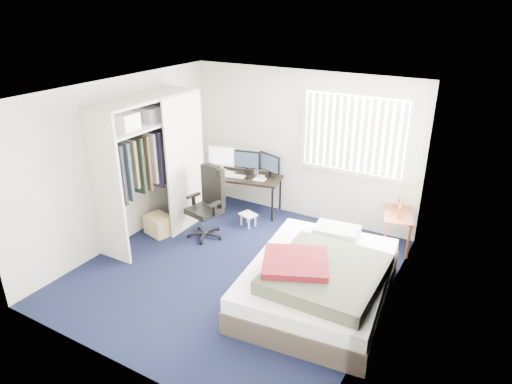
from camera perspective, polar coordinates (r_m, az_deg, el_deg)
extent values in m
plane|color=black|center=(6.51, -2.61, -9.75)|extent=(4.20, 4.20, 0.00)
plane|color=silver|center=(7.66, 5.68, 5.74)|extent=(4.00, 0.00, 4.00)
plane|color=silver|center=(4.50, -17.50, -8.67)|extent=(4.00, 0.00, 4.00)
plane|color=silver|center=(7.14, -16.52, 3.53)|extent=(0.00, 4.20, 4.20)
plane|color=silver|center=(5.22, 16.07, -3.87)|extent=(0.00, 4.20, 4.20)
plane|color=white|center=(5.56, -3.09, 12.37)|extent=(4.20, 4.20, 0.00)
cube|color=white|center=(7.24, 12.25, 7.16)|extent=(1.60, 0.02, 1.20)
cube|color=beige|center=(7.07, 12.61, 12.01)|extent=(1.72, 0.06, 0.06)
cube|color=beige|center=(7.41, 11.77, 2.43)|extent=(1.72, 0.06, 0.06)
cube|color=white|center=(7.19, 12.10, 7.05)|extent=(1.60, 0.04, 1.16)
cube|color=beige|center=(6.61, -18.21, 0.31)|extent=(0.60, 0.04, 2.20)
cube|color=beige|center=(7.83, -8.61, 4.81)|extent=(0.60, 0.04, 2.20)
cube|color=beige|center=(6.89, -13.85, 11.35)|extent=(0.60, 1.80, 0.04)
cube|color=beige|center=(6.97, -13.55, 8.30)|extent=(0.56, 1.74, 0.03)
cylinder|color=silver|center=(7.00, -13.46, 7.35)|extent=(0.03, 1.72, 0.03)
cube|color=#26262B|center=(7.07, -13.66, 3.64)|extent=(0.38, 1.10, 0.90)
cube|color=beige|center=(7.30, -8.80, 3.43)|extent=(0.03, 0.90, 2.20)
cube|color=white|center=(6.63, -16.30, 8.46)|extent=(0.38, 0.30, 0.24)
cube|color=gray|center=(6.98, -13.37, 9.39)|extent=(0.34, 0.28, 0.22)
cube|color=black|center=(7.96, -1.67, 1.95)|extent=(1.46, 0.89, 0.04)
cylinder|color=black|center=(8.09, -6.38, -0.40)|extent=(0.04, 0.04, 0.63)
cylinder|color=black|center=(8.52, -4.98, 0.92)|extent=(0.04, 0.04, 0.63)
cylinder|color=black|center=(7.70, 2.05, -1.56)|extent=(0.04, 0.04, 0.63)
cylinder|color=black|center=(8.15, 3.06, -0.11)|extent=(0.04, 0.04, 0.63)
cube|color=white|center=(8.10, -4.33, 4.53)|extent=(0.50, 0.13, 0.36)
cube|color=white|center=(8.10, -4.33, 4.53)|extent=(0.44, 0.10, 0.31)
cube|color=black|center=(7.95, -1.12, 4.06)|extent=(0.48, 0.13, 0.32)
cube|color=#1E2838|center=(7.95, -1.12, 4.06)|extent=(0.42, 0.09, 0.27)
cube|color=black|center=(7.79, 1.75, 3.65)|extent=(0.48, 0.13, 0.32)
cube|color=#1E2838|center=(7.79, 1.75, 3.65)|extent=(0.42, 0.09, 0.27)
cube|color=white|center=(7.92, -2.82, 2.03)|extent=(0.42, 0.22, 0.02)
cube|color=black|center=(7.83, -0.96, 1.83)|extent=(0.08, 0.11, 0.02)
cylinder|color=silver|center=(7.81, 0.08, 2.29)|extent=(0.08, 0.08, 0.16)
cube|color=white|center=(7.96, -1.67, 2.09)|extent=(0.35, 0.34, 0.00)
cube|color=black|center=(7.38, -6.35, -5.12)|extent=(0.64, 0.64, 0.11)
cylinder|color=silver|center=(7.29, -6.41, -3.81)|extent=(0.05, 0.05, 0.36)
cube|color=black|center=(7.20, -6.49, -2.34)|extent=(0.53, 0.53, 0.09)
cube|color=black|center=(7.18, -5.39, 0.79)|extent=(0.46, 0.18, 0.63)
cube|color=black|center=(7.08, -5.47, 2.82)|extent=(0.29, 0.16, 0.14)
cube|color=black|center=(7.29, -7.85, -0.44)|extent=(0.11, 0.26, 0.04)
cube|color=black|center=(6.95, -5.20, -1.52)|extent=(0.11, 0.26, 0.04)
cube|color=white|center=(7.59, -0.98, -2.84)|extent=(0.32, 0.29, 0.03)
cylinder|color=white|center=(7.67, -1.85, -3.46)|extent=(0.03, 0.03, 0.19)
cylinder|color=white|center=(7.75, -1.05, -3.15)|extent=(0.03, 0.03, 0.19)
cylinder|color=white|center=(7.53, -0.90, -3.96)|extent=(0.03, 0.03, 0.19)
cylinder|color=white|center=(7.62, -0.09, -3.64)|extent=(0.03, 0.03, 0.19)
cube|color=brown|center=(7.20, 17.36, -2.48)|extent=(0.61, 0.90, 0.04)
cube|color=brown|center=(6.99, 15.77, -5.72)|extent=(0.05, 0.05, 0.53)
cube|color=brown|center=(7.65, 15.83, -3.09)|extent=(0.05, 0.05, 0.53)
cube|color=brown|center=(7.01, 18.48, -5.99)|extent=(0.05, 0.05, 0.53)
cube|color=brown|center=(7.67, 18.29, -3.33)|extent=(0.05, 0.05, 0.53)
cube|color=brown|center=(6.99, 17.49, -2.31)|extent=(0.06, 0.14, 0.18)
cube|color=brown|center=(7.27, 17.44, -1.29)|extent=(0.06, 0.14, 0.18)
cube|color=#3C332B|center=(5.96, 7.74, -11.85)|extent=(1.88, 2.38, 0.29)
cube|color=white|center=(5.82, 7.87, -9.98)|extent=(1.84, 2.33, 0.20)
cube|color=beige|center=(6.43, 10.05, -4.94)|extent=(0.64, 0.46, 0.14)
cube|color=#384030|center=(5.49, 8.73, -10.09)|extent=(1.25, 1.37, 0.18)
cube|color=#570F12|center=(5.45, 4.92, -9.10)|extent=(0.97, 0.95, 0.16)
cube|color=tan|center=(7.53, -12.06, -4.01)|extent=(0.49, 0.41, 0.32)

